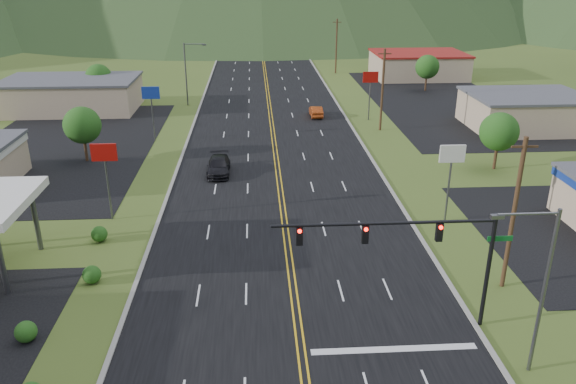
{
  "coord_description": "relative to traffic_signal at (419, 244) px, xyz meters",
  "views": [
    {
      "loc": [
        -2.22,
        -12.4,
        19.23
      ],
      "look_at": [
        0.0,
        23.87,
        4.5
      ],
      "focal_mm": 35.0,
      "sensor_mm": 36.0,
      "label": 1
    }
  ],
  "objects": [
    {
      "name": "streetlight_east",
      "position": [
        4.7,
        -4.0,
        -0.15
      ],
      "size": [
        3.28,
        0.25,
        9.0
      ],
      "color": "#59595E",
      "rests_on": "ground"
    },
    {
      "name": "tree_east_b",
      "position": [
        19.52,
        64.0,
        -1.44
      ],
      "size": [
        3.84,
        3.84,
        5.82
      ],
      "color": "#382314",
      "rests_on": "ground"
    },
    {
      "name": "pole_sign_east_a",
      "position": [
        6.52,
        14.0,
        -0.28
      ],
      "size": [
        2.0,
        0.18,
        6.4
      ],
      "color": "#59595E",
      "rests_on": "ground"
    },
    {
      "name": "building_west_far",
      "position": [
        -34.48,
        54.0,
        -3.07
      ],
      "size": [
        18.4,
        11.4,
        4.5
      ],
      "color": "tan",
      "rests_on": "ground"
    },
    {
      "name": "building_east_mid",
      "position": [
        25.52,
        41.0,
        -3.17
      ],
      "size": [
        14.4,
        11.4,
        4.3
      ],
      "color": "tan",
      "rests_on": "ground"
    },
    {
      "name": "building_east_far",
      "position": [
        21.52,
        76.0,
        -3.07
      ],
      "size": [
        16.4,
        12.4,
        4.5
      ],
      "color": "tan",
      "rests_on": "ground"
    },
    {
      "name": "pole_sign_west_a",
      "position": [
        -20.48,
        16.0,
        -0.28
      ],
      "size": [
        2.0,
        0.18,
        6.4
      ],
      "color": "#59595E",
      "rests_on": "ground"
    },
    {
      "name": "utility_pole_a",
      "position": [
        7.02,
        4.0,
        -0.2
      ],
      "size": [
        1.6,
        0.28,
        10.0
      ],
      "color": "#382314",
      "rests_on": "ground"
    },
    {
      "name": "car_red_far",
      "position": [
        -0.31,
        48.07,
        -4.61
      ],
      "size": [
        1.56,
        4.36,
        1.43
      ],
      "primitive_type": "imported",
      "rotation": [
        0.0,
        0.0,
        3.15
      ],
      "color": "#A03A11",
      "rests_on": "ground"
    },
    {
      "name": "utility_pole_b",
      "position": [
        7.02,
        41.0,
        -0.2
      ],
      "size": [
        1.6,
        0.28,
        10.0
      ],
      "color": "#382314",
      "rests_on": "ground"
    },
    {
      "name": "tree_west_b",
      "position": [
        -31.48,
        58.0,
        -1.44
      ],
      "size": [
        3.84,
        3.84,
        5.82
      ],
      "color": "#382314",
      "rests_on": "ground"
    },
    {
      "name": "utility_pole_c",
      "position": [
        7.02,
        81.0,
        -0.2
      ],
      "size": [
        1.6,
        0.28,
        10.0
      ],
      "color": "#382314",
      "rests_on": "ground"
    },
    {
      "name": "car_dark_mid",
      "position": [
        -12.35,
        26.23,
        -4.55
      ],
      "size": [
        2.19,
        5.38,
        1.56
      ],
      "primitive_type": "imported",
      "rotation": [
        0.0,
        0.0,
        0.0
      ],
      "color": "black",
      "rests_on": "ground"
    },
    {
      "name": "utility_pole_d",
      "position": [
        7.02,
        121.0,
        -0.2
      ],
      "size": [
        1.6,
        0.28,
        10.0
      ],
      "color": "#382314",
      "rests_on": "ground"
    },
    {
      "name": "streetlight_west",
      "position": [
        -18.16,
        56.0,
        -0.15
      ],
      "size": [
        3.28,
        0.25,
        9.0
      ],
      "color": "#59595E",
      "rests_on": "ground"
    },
    {
      "name": "tree_west_a",
      "position": [
        -26.48,
        31.0,
        -1.44
      ],
      "size": [
        3.84,
        3.84,
        5.82
      ],
      "color": "#382314",
      "rests_on": "ground"
    },
    {
      "name": "pole_sign_west_b",
      "position": [
        -20.48,
        38.0,
        -0.28
      ],
      "size": [
        2.0,
        0.18,
        6.4
      ],
      "color": "#59595E",
      "rests_on": "ground"
    },
    {
      "name": "traffic_signal",
      "position": [
        0.0,
        0.0,
        0.0
      ],
      "size": [
        13.1,
        0.43,
        7.0
      ],
      "color": "black",
      "rests_on": "ground"
    },
    {
      "name": "pole_sign_east_b",
      "position": [
        6.52,
        46.0,
        -0.28
      ],
      "size": [
        2.0,
        0.18,
        6.4
      ],
      "color": "#59595E",
      "rests_on": "ground"
    },
    {
      "name": "tree_east_a",
      "position": [
        15.52,
        26.0,
        -1.44
      ],
      "size": [
        3.84,
        3.84,
        5.82
      ],
      "color": "#382314",
      "rests_on": "ground"
    }
  ]
}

